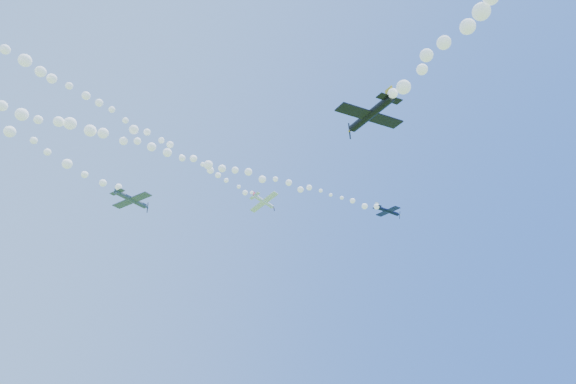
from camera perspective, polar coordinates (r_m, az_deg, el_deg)
plane_white at (r=102.30m, az=-2.89°, el=-1.14°), size 6.90×7.02×2.41m
smoke_trail_white at (r=82.09m, az=-24.45°, el=11.17°), size 82.31×19.83×2.92m
plane_navy at (r=103.34m, az=11.74°, el=-2.21°), size 6.60×6.84×2.39m
smoke_trail_navy at (r=87.61m, az=-9.28°, el=3.38°), size 72.96×17.03×2.62m
plane_grey at (r=82.73m, az=-18.02°, el=-0.87°), size 7.25×7.68×1.96m
plane_black at (r=55.17m, az=9.68°, el=9.01°), size 8.54×8.12×2.34m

